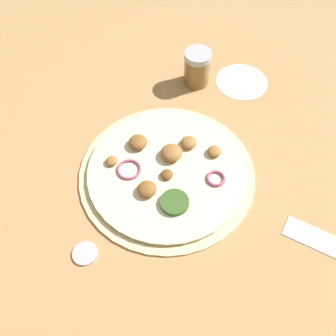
# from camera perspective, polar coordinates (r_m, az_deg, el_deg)

# --- Properties ---
(ground_plane) EXTENTS (3.00, 3.00, 0.00)m
(ground_plane) POSITION_cam_1_polar(r_m,az_deg,el_deg) (0.67, 0.00, -0.89)
(ground_plane) COLOR tan
(pizza) EXTENTS (0.30, 0.30, 0.03)m
(pizza) POSITION_cam_1_polar(r_m,az_deg,el_deg) (0.66, -0.03, -0.50)
(pizza) COLOR beige
(pizza) RESTS_ON ground_plane
(spice_jar) EXTENTS (0.05, 0.05, 0.07)m
(spice_jar) POSITION_cam_1_polar(r_m,az_deg,el_deg) (0.79, 4.38, 14.31)
(spice_jar) COLOR olive
(spice_jar) RESTS_ON ground_plane
(loose_cap) EXTENTS (0.04, 0.04, 0.01)m
(loose_cap) POSITION_cam_1_polar(r_m,az_deg,el_deg) (0.61, -11.81, -11.98)
(loose_cap) COLOR #B2B2B7
(loose_cap) RESTS_ON ground_plane
(flour_patch) EXTENTS (0.10, 0.10, 0.00)m
(flour_patch) POSITION_cam_1_polar(r_m,az_deg,el_deg) (0.83, 10.77, 12.23)
(flour_patch) COLOR white
(flour_patch) RESTS_ON ground_plane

